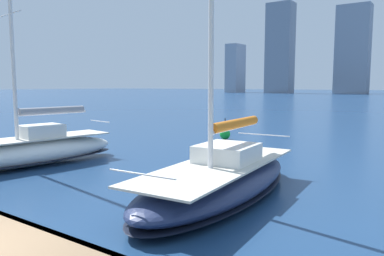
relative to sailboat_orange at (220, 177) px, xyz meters
The scene contains 3 objects.
sailboat_orange is the anchor object (origin of this frame).
sailboat_grey 9.34m from the sailboat_orange, ahead, with size 3.38×8.22×10.04m.
channel_buoy 12.89m from the sailboat_orange, 61.08° to the right, with size 0.70×0.70×1.40m.
Camera 1 is at (-7.08, 3.08, 3.56)m, focal length 35.00 mm.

